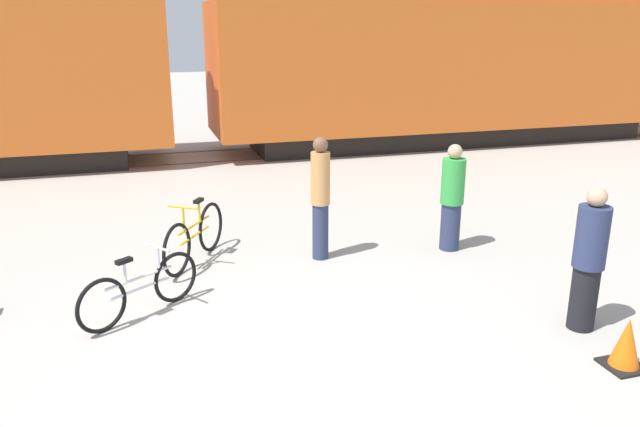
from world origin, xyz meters
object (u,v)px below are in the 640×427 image
at_px(bicycle_silver, 140,289).
at_px(person_in_navy, 589,260).
at_px(freight_train, 188,48).
at_px(traffic_cone, 626,345).
at_px(person_in_tan, 320,197).
at_px(person_in_green, 452,198).
at_px(bicycle_yellow, 195,237).

xyz_separation_m(bicycle_silver, person_in_navy, (4.88, -1.80, 0.50)).
xyz_separation_m(freight_train, traffic_cone, (3.17, -11.79, -2.52)).
xyz_separation_m(person_in_tan, person_in_green, (2.05, -0.21, -0.12)).
distance_m(bicycle_yellow, person_in_tan, 1.93).
distance_m(bicycle_silver, person_in_tan, 2.96).
xyz_separation_m(freight_train, person_in_navy, (3.32, -10.93, -1.93)).
bearing_deg(person_in_navy, person_in_green, 12.86).
xyz_separation_m(bicycle_silver, traffic_cone, (4.73, -2.66, -0.10)).
height_order(freight_train, bicycle_silver, freight_train).
height_order(person_in_tan, traffic_cone, person_in_tan).
relative_size(person_in_navy, person_in_tan, 0.92).
height_order(bicycle_yellow, traffic_cone, bicycle_yellow).
distance_m(freight_train, bicycle_silver, 9.57).
xyz_separation_m(freight_train, bicycle_silver, (-1.56, -9.13, -2.43)).
bearing_deg(freight_train, bicycle_yellow, -95.68).
bearing_deg(freight_train, traffic_cone, -74.96).
bearing_deg(person_in_tan, traffic_cone, -124.55).
relative_size(bicycle_silver, person_in_navy, 0.85).
relative_size(bicycle_silver, person_in_green, 0.86).
height_order(bicycle_yellow, bicycle_silver, bicycle_yellow).
bearing_deg(bicycle_silver, person_in_tan, 24.95).
distance_m(freight_train, person_in_tan, 8.19).
height_order(person_in_navy, person_in_green, person_in_navy).
distance_m(person_in_green, traffic_cone, 3.71).
relative_size(bicycle_silver, person_in_tan, 0.78).
bearing_deg(bicycle_yellow, person_in_navy, -39.75).
xyz_separation_m(person_in_navy, person_in_tan, (-2.25, 3.02, 0.11)).
distance_m(person_in_tan, traffic_cone, 4.47).
bearing_deg(person_in_green, freight_train, 154.92).
distance_m(person_in_navy, person_in_tan, 3.77).
distance_m(bicycle_yellow, person_in_navy, 5.31).
bearing_deg(bicycle_silver, freight_train, 80.31).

